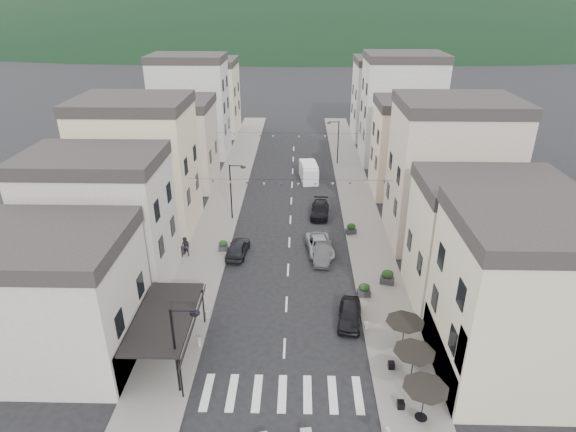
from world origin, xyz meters
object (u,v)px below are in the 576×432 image
(parked_car_b, at_px, (323,253))
(parked_car_c, at_px, (320,245))
(pedestrian_b, at_px, (186,247))
(parked_car_a, at_px, (350,314))
(parked_car_d, at_px, (320,210))
(parked_car_e, at_px, (238,248))
(pedestrian_a, at_px, (172,305))
(delivery_van, at_px, (309,171))

(parked_car_b, bearing_deg, parked_car_c, 104.31)
(parked_car_c, relative_size, pedestrian_b, 2.62)
(parked_car_a, xyz_separation_m, parked_car_d, (-1.50, 18.19, -0.02))
(parked_car_b, relative_size, parked_car_e, 0.97)
(parked_car_a, bearing_deg, parked_car_e, 141.36)
(pedestrian_a, height_order, pedestrian_b, pedestrian_a)
(delivery_van, xyz_separation_m, pedestrian_a, (-10.31, -28.53, -0.07))
(parked_car_c, xyz_separation_m, pedestrian_a, (-11.05, -9.99, 0.41))
(parked_car_a, height_order, parked_car_e, parked_car_e)
(parked_car_e, height_order, pedestrian_a, pedestrian_a)
(parked_car_c, bearing_deg, parked_car_a, -87.33)
(parked_car_c, relative_size, pedestrian_a, 2.51)
(parked_car_a, relative_size, delivery_van, 0.80)
(parked_car_e, bearing_deg, parked_car_c, -168.64)
(parked_car_a, height_order, pedestrian_b, pedestrian_b)
(parked_car_e, relative_size, delivery_van, 0.83)
(parked_car_c, height_order, parked_car_d, parked_car_c)
(pedestrian_a, bearing_deg, parked_car_b, 48.62)
(parked_car_d, bearing_deg, pedestrian_a, -117.39)
(parked_car_b, xyz_separation_m, pedestrian_a, (-11.27, -8.58, 0.40))
(delivery_van, bearing_deg, parked_car_b, -93.68)
(parked_car_b, relative_size, parked_car_c, 0.85)
(parked_car_d, height_order, delivery_van, delivery_van)
(parked_car_c, distance_m, pedestrian_a, 14.90)
(parked_car_d, bearing_deg, parked_car_b, -85.52)
(parked_car_b, xyz_separation_m, pedestrian_b, (-12.22, 0.22, 0.36))
(parked_car_b, xyz_separation_m, delivery_van, (-0.96, 19.95, 0.47))
(parked_car_d, bearing_deg, parked_car_e, -126.64)
(parked_car_c, distance_m, delivery_van, 18.56)
(parked_car_d, relative_size, parked_car_e, 1.09)
(delivery_van, relative_size, pedestrian_a, 2.64)
(parked_car_a, distance_m, parked_car_b, 9.03)
(parked_car_d, relative_size, pedestrian_b, 2.50)
(parked_car_e, xyz_separation_m, pedestrian_b, (-4.60, -0.42, 0.32))
(parked_car_b, height_order, pedestrian_a, pedestrian_a)
(parked_car_b, bearing_deg, parked_car_d, 95.07)
(delivery_van, bearing_deg, parked_car_e, -115.46)
(parked_car_b, xyz_separation_m, parked_car_e, (-7.62, 0.65, 0.05))
(pedestrian_a, relative_size, pedestrian_b, 1.04)
(parked_car_c, bearing_deg, delivery_van, 85.05)
(parked_car_e, distance_m, delivery_van, 20.42)
(parked_car_d, bearing_deg, pedestrian_b, -138.55)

